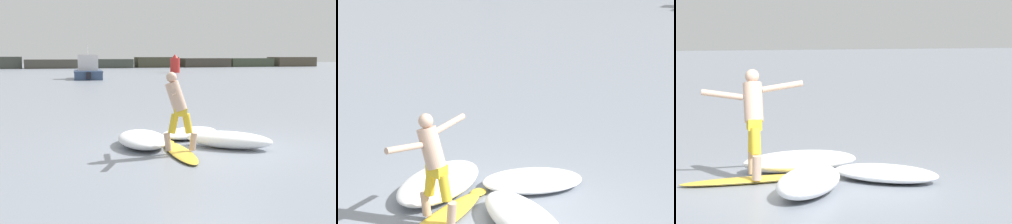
{
  "view_description": "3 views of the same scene",
  "coord_description": "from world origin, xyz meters",
  "views": [
    {
      "loc": [
        -3.85,
        -9.23,
        2.0
      ],
      "look_at": [
        -0.85,
        0.54,
        0.74
      ],
      "focal_mm": 50.0,
      "sensor_mm": 36.0,
      "label": 1
    },
    {
      "loc": [
        2.79,
        -6.87,
        3.98
      ],
      "look_at": [
        -0.59,
        1.41,
        1.23
      ],
      "focal_mm": 60.0,
      "sensor_mm": 36.0,
      "label": 2
    },
    {
      "loc": [
        9.88,
        -4.83,
        2.15
      ],
      "look_at": [
        -1.32,
        1.29,
        0.92
      ],
      "focal_mm": 85.0,
      "sensor_mm": 36.0,
      "label": 3
    }
  ],
  "objects": [
    {
      "name": "wave_foam_at_nose",
      "position": [
        0.3,
        -0.14,
        0.18
      ],
      "size": [
        1.95,
        1.8,
        0.36
      ],
      "color": "white",
      "rests_on": "ground"
    },
    {
      "name": "wave_foam_at_tail",
      "position": [
        -1.43,
        0.56,
        0.16
      ],
      "size": [
        1.15,
        1.96,
        0.32
      ],
      "color": "white",
      "rests_on": "ground"
    },
    {
      "name": "surfboard",
      "position": [
        -0.89,
        -0.4,
        0.04
      ],
      "size": [
        0.67,
        2.45,
        0.21
      ],
      "color": "yellow",
      "rests_on": "ground"
    },
    {
      "name": "ground_plane",
      "position": [
        0.0,
        0.0,
        0.0
      ],
      "size": [
        200.0,
        200.0,
        0.0
      ],
      "primitive_type": "plane",
      "color": "gray"
    },
    {
      "name": "wave_foam_beside",
      "position": [
        -0.07,
        1.31,
        0.11
      ],
      "size": [
        1.95,
        1.69,
        0.23
      ],
      "color": "white",
      "rests_on": "ground"
    },
    {
      "name": "surfer",
      "position": [
        -0.96,
        -0.42,
        1.0
      ],
      "size": [
        0.76,
        1.48,
        1.59
      ],
      "color": "#C8A48C",
      "rests_on": "surfboard"
    }
  ]
}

